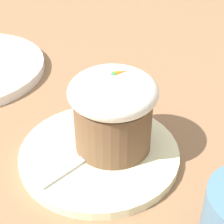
# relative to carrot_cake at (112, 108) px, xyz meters

# --- Properties ---
(ground_plane) EXTENTS (4.00, 4.00, 0.00)m
(ground_plane) POSITION_rel_carrot_cake_xyz_m (-0.02, -0.00, -0.07)
(ground_plane) COLOR #846042
(dessert_plate) EXTENTS (0.21, 0.21, 0.01)m
(dessert_plate) POSITION_rel_carrot_cake_xyz_m (-0.02, -0.00, -0.06)
(dessert_plate) COLOR beige
(dessert_plate) RESTS_ON ground_plane
(carrot_cake) EXTENTS (0.11, 0.11, 0.11)m
(carrot_cake) POSITION_rel_carrot_cake_xyz_m (0.00, 0.00, 0.00)
(carrot_cake) COLOR brown
(carrot_cake) RESTS_ON dessert_plate
(spoon) EXTENTS (0.13, 0.05, 0.01)m
(spoon) POSITION_rel_carrot_cake_xyz_m (-0.03, -0.00, -0.05)
(spoon) COLOR silver
(spoon) RESTS_ON dessert_plate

